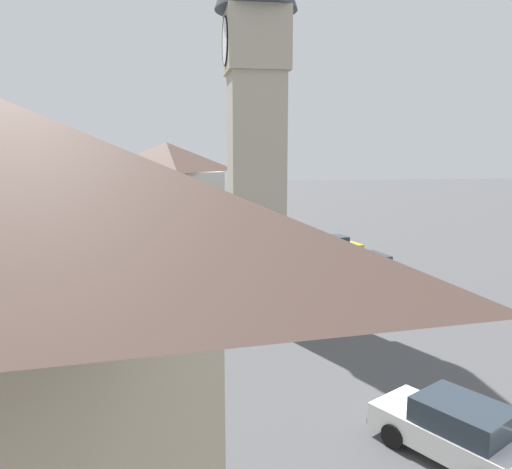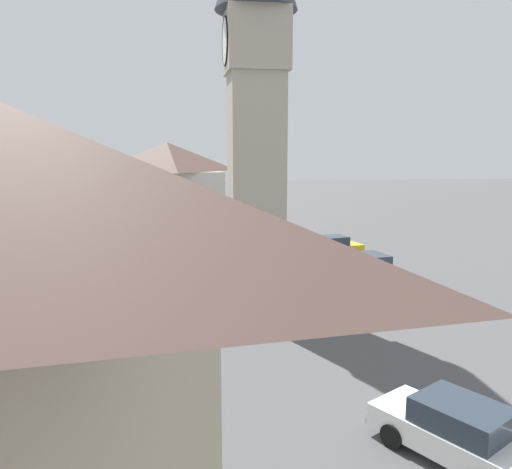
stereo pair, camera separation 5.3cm
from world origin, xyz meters
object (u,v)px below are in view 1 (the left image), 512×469
Objects in this scene: car_red_corner at (333,247)px; building_terrace_right at (168,189)px; car_white_side at (457,431)px; pedestrian at (161,296)px; car_black_far at (169,262)px; car_silver_kerb at (372,267)px; car_blue_kerb at (281,256)px; clock_tower at (256,62)px; car_green_alley at (239,243)px.

building_terrace_right is at bearing -132.74° from car_red_corner.
car_white_side is at bearing -10.59° from car_red_corner.
car_red_corner is 16.13m from building_terrace_right.
building_terrace_right is at bearing 179.47° from pedestrian.
pedestrian is at bearing -1.91° from car_black_far.
car_red_corner is 0.43× the size of building_terrace_right.
pedestrian is (4.97, -12.12, 0.25)m from car_silver_kerb.
clock_tower is at bearing -21.27° from car_blue_kerb.
building_terrace_right is at bearing -168.05° from car_white_side.
car_silver_kerb is 21.13m from building_terrace_right.
car_blue_kerb is at bearing -58.76° from car_red_corner.
building_terrace_right reaches higher than car_black_far.
car_black_far and car_green_alley have the same top height.
car_black_far is 2.59× the size of pedestrian.
car_white_side is (23.37, -4.37, 0.00)m from car_red_corner.
building_terrace_right is (-34.06, -7.21, 3.44)m from car_white_side.
car_black_far is at bearing -105.79° from car_silver_kerb.
car_blue_kerb and car_silver_kerb have the same top height.
clock_tower is at bearing -36.00° from car_red_corner.
pedestrian is at bearing -67.69° from car_silver_kerb.
pedestrian is at bearing -40.35° from car_blue_kerb.
pedestrian is 0.17× the size of building_terrace_right.
car_silver_kerb is at bearing 3.04° from car_red_corner.
car_blue_kerb and car_white_side have the same top height.
car_blue_kerb is 5.58m from car_green_alley.
car_green_alley is (-8.97, -6.72, 0.00)m from car_silver_kerb.
car_black_far is 14.18m from building_terrace_right.
car_black_far is 0.43× the size of building_terrace_right.
car_silver_kerb is 2.57× the size of pedestrian.
pedestrian is at bearing -148.27° from car_white_side.
car_green_alley is (-25.92, -2.01, 0.00)m from car_white_side.
car_red_corner is at bearing 68.18° from car_green_alley.
pedestrian is (-11.98, -7.41, 0.25)m from car_white_side.
pedestrian is 22.31m from building_terrace_right.
clock_tower is 22.27m from building_terrace_right.
car_blue_kerb and car_green_alley have the same top height.
building_terrace_right reaches higher than car_green_alley.
car_silver_kerb is at bearing 74.21° from car_black_far.
clock_tower is 4.48× the size of car_blue_kerb.
car_blue_kerb is 1.00× the size of car_white_side.
car_white_side is at bearing -15.52° from car_silver_kerb.
clock_tower reaches higher than car_blue_kerb.
car_silver_kerb is 12.31m from car_black_far.
car_black_far is at bearing -75.08° from car_red_corner.
car_red_corner is 1.00× the size of car_green_alley.
clock_tower is at bearing -65.38° from car_silver_kerb.
clock_tower is 4.48× the size of car_white_side.
car_blue_kerb is 1.01× the size of car_green_alley.
building_terrace_right is (-22.08, 0.20, 3.19)m from pedestrian.
clock_tower is 13.49m from car_black_far.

